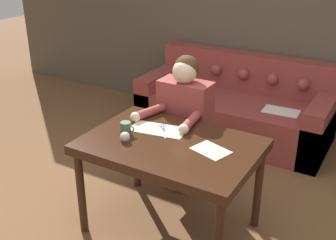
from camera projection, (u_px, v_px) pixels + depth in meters
name	position (u px, v px, depth m)	size (l,w,h in m)	color
ground_plane	(178.00, 235.00, 3.17)	(16.00, 16.00, 0.00)	brown
wall_back	(286.00, 13.00, 4.46)	(8.00, 0.06, 2.60)	brown
dining_table	(171.00, 152.00, 2.99)	(1.22, 0.84, 0.74)	#381E11
couch	(236.00, 108.00, 4.66)	(2.04, 0.91, 0.85)	brown
person	(184.00, 124.00, 3.53)	(0.51, 0.59, 1.20)	#33281E
pattern_paper_main	(158.00, 129.00, 3.14)	(0.45, 0.27, 0.00)	beige
pattern_paper_offcut	(211.00, 150.00, 2.84)	(0.29, 0.24, 0.00)	beige
scissors	(163.00, 129.00, 3.15)	(0.20, 0.20, 0.01)	silver
mug	(126.00, 128.00, 3.06)	(0.11, 0.08, 0.09)	#47704C
pin_cushion	(125.00, 137.00, 2.95)	(0.07, 0.07, 0.07)	#4C3828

